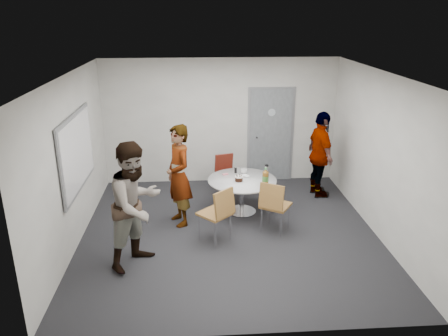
{
  "coord_description": "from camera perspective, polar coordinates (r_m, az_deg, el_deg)",
  "views": [
    {
      "loc": [
        -0.54,
        -6.66,
        3.62
      ],
      "look_at": [
        -0.07,
        0.25,
        1.1
      ],
      "focal_mm": 35.0,
      "sensor_mm": 36.0,
      "label": 1
    }
  ],
  "objects": [
    {
      "name": "table",
      "position": [
        8.1,
        2.62,
        -2.07
      ],
      "size": [
        1.27,
        1.27,
        1.0
      ],
      "color": "silver",
      "rests_on": "floor"
    },
    {
      "name": "chair_near_left",
      "position": [
        7.06,
        -0.65,
        -5.49
      ],
      "size": [
        0.66,
        0.66,
        0.95
      ],
      "rotation": [
        0.0,
        0.0,
        0.76
      ],
      "color": "brown",
      "rests_on": "floor"
    },
    {
      "name": "chair_near_right",
      "position": [
        7.4,
        6.52,
        -4.48
      ],
      "size": [
        0.63,
        0.64,
        0.93
      ],
      "rotation": [
        0.0,
        0.0,
        -0.56
      ],
      "color": "brown",
      "rests_on": "floor"
    },
    {
      "name": "wall_front",
      "position": [
        4.77,
        3.17,
        -8.49
      ],
      "size": [
        5.0,
        0.0,
        5.0
      ],
      "primitive_type": "plane",
      "rotation": [
        -1.57,
        0.0,
        0.0
      ],
      "color": "silver",
      "rests_on": "floor"
    },
    {
      "name": "whiteboard",
      "position": [
        7.44,
        -18.64,
        1.95
      ],
      "size": [
        0.04,
        1.9,
        1.25
      ],
      "color": "gray",
      "rests_on": "wall_left"
    },
    {
      "name": "person_right",
      "position": [
        8.97,
        12.47,
        1.69
      ],
      "size": [
        0.54,
        1.07,
        1.76
      ],
      "primitive_type": "imported",
      "rotation": [
        0.0,
        0.0,
        1.68
      ],
      "color": "black",
      "rests_on": "floor"
    },
    {
      "name": "person_left",
      "position": [
        6.47,
        -11.43,
        -4.76
      ],
      "size": [
        1.14,
        1.18,
        1.91
      ],
      "primitive_type": "imported",
      "rotation": [
        0.0,
        0.0,
        0.9
      ],
      "color": "white",
      "rests_on": "floor"
    },
    {
      "name": "chair_far",
      "position": [
        8.95,
        0.22,
        -0.34
      ],
      "size": [
        0.5,
        0.53,
        0.84
      ],
      "rotation": [
        0.0,
        0.0,
        3.42
      ],
      "color": "maroon",
      "rests_on": "floor"
    },
    {
      "name": "person_main",
      "position": [
        7.62,
        -5.94,
        -1.01
      ],
      "size": [
        0.65,
        0.78,
        1.81
      ],
      "primitive_type": "imported",
      "rotation": [
        0.0,
        0.0,
        -1.18
      ],
      "color": "#A5C6EA",
      "rests_on": "floor"
    },
    {
      "name": "ceiling",
      "position": [
        6.74,
        0.8,
        12.13
      ],
      "size": [
        5.0,
        5.0,
        0.0
      ],
      "primitive_type": "plane",
      "rotation": [
        3.14,
        0.0,
        0.0
      ],
      "color": "silver",
      "rests_on": "wall_back"
    },
    {
      "name": "wall_back",
      "position": [
        9.45,
        -0.47,
        6.07
      ],
      "size": [
        5.0,
        0.0,
        5.0
      ],
      "primitive_type": "plane",
      "rotation": [
        1.57,
        0.0,
        0.0
      ],
      "color": "silver",
      "rests_on": "floor"
    },
    {
      "name": "wall_right",
      "position": [
        7.66,
        19.73,
        1.54
      ],
      "size": [
        0.0,
        5.0,
        5.0
      ],
      "primitive_type": "plane",
      "rotation": [
        1.57,
        0.0,
        -1.57
      ],
      "color": "silver",
      "rests_on": "floor"
    },
    {
      "name": "wall_left",
      "position": [
        7.3,
        -19.22,
        0.71
      ],
      "size": [
        0.0,
        5.0,
        5.0
      ],
      "primitive_type": "plane",
      "rotation": [
        1.57,
        0.0,
        1.57
      ],
      "color": "silver",
      "rests_on": "floor"
    },
    {
      "name": "floor",
      "position": [
        7.6,
        0.7,
        -8.49
      ],
      "size": [
        5.0,
        5.0,
        0.0
      ],
      "primitive_type": "plane",
      "color": "black",
      "rests_on": "ground"
    },
    {
      "name": "door",
      "position": [
        9.64,
        6.09,
        4.25
      ],
      "size": [
        1.02,
        0.17,
        2.12
      ],
      "color": "slate",
      "rests_on": "wall_back"
    }
  ]
}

